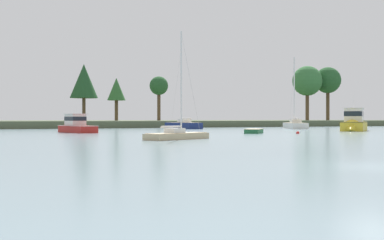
{
  "coord_description": "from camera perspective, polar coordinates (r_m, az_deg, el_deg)",
  "views": [
    {
      "loc": [
        -13.62,
        -13.97,
        1.76
      ],
      "look_at": [
        5.03,
        26.82,
        1.62
      ],
      "focal_mm": 47.18,
      "sensor_mm": 36.0,
      "label": 1
    }
  ],
  "objects": [
    {
      "name": "ground_plane",
      "position": [
        19.58,
        19.7,
        -4.98
      ],
      "size": [
        448.06,
        448.06,
        0.0
      ],
      "primitive_type": "plane",
      "color": "gray"
    },
    {
      "name": "far_shore_bank",
      "position": [
        111.37,
        -17.54,
        -0.4
      ],
      "size": [
        201.63,
        45.9,
        1.28
      ],
      "primitive_type": "cube",
      "color": "#4C563D",
      "rests_on": "ground"
    },
    {
      "name": "sailboat_sand",
      "position": [
        42.23,
        -1.7,
        -1.94
      ],
      "size": [
        6.54,
        4.44,
        9.5
      ],
      "color": "tan",
      "rests_on": "ground"
    },
    {
      "name": "cruiser_yellow",
      "position": [
        74.39,
        17.8,
        -0.62
      ],
      "size": [
        9.44,
        8.99,
        6.32
      ],
      "color": "gold",
      "rests_on": "ground"
    },
    {
      "name": "sailboat_white",
      "position": [
        88.85,
        11.57,
        -0.77
      ],
      "size": [
        6.65,
        10.12,
        13.12
      ],
      "color": "white",
      "rests_on": "ground"
    },
    {
      "name": "cruiser_red",
      "position": [
        64.99,
        -13.13,
        -0.88
      ],
      "size": [
        3.81,
        8.42,
        4.11
      ],
      "color": "#B2231E",
      "rests_on": "ground"
    },
    {
      "name": "dinghy_green",
      "position": [
        59.95,
        7.01,
        -1.33
      ],
      "size": [
        3.86,
        3.99,
        0.73
      ],
      "color": "#236B3D",
      "rests_on": "ground"
    },
    {
      "name": "sailboat_navy",
      "position": [
        86.98,
        -1.01,
        -0.78
      ],
      "size": [
        3.29,
        9.39,
        14.59
      ],
      "color": "navy",
      "rests_on": "ground"
    },
    {
      "name": "mooring_buoy_red",
      "position": [
        59.48,
        11.87,
        -1.45
      ],
      "size": [
        0.39,
        0.39,
        0.45
      ],
      "color": "red",
      "rests_on": "ground"
    },
    {
      "name": "shore_tree_left_mid",
      "position": [
        115.76,
        -3.77,
        3.78
      ],
      "size": [
        4.27,
        4.27,
        10.1
      ],
      "color": "brown",
      "rests_on": "far_shore_bank"
    },
    {
      "name": "shore_tree_inland_a",
      "position": [
        109.15,
        -8.54,
        3.39
      ],
      "size": [
        3.91,
        3.91,
        9.14
      ],
      "color": "brown",
      "rests_on": "far_shore_bank"
    },
    {
      "name": "shore_tree_right_mid",
      "position": [
        100.39,
        -12.12,
        4.3
      ],
      "size": [
        5.39,
        5.39,
        11.05
      ],
      "color": "brown",
      "rests_on": "far_shore_bank"
    },
    {
      "name": "shore_tree_inland_c",
      "position": [
        135.62,
        15.1,
        4.31
      ],
      "size": [
        6.76,
        6.76,
        13.78
      ],
      "color": "brown",
      "rests_on": "far_shore_bank"
    },
    {
      "name": "shore_tree_center",
      "position": [
        131.87,
        12.9,
        4.3
      ],
      "size": [
        7.58,
        7.58,
        13.83
      ],
      "color": "brown",
      "rests_on": "far_shore_bank"
    }
  ]
}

